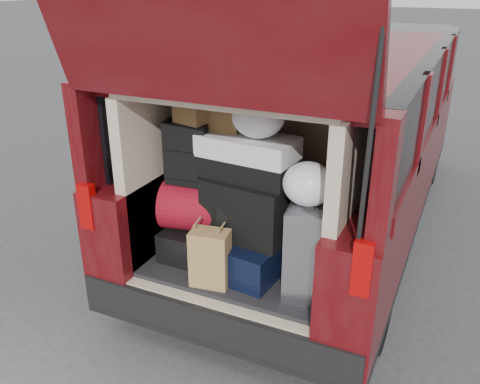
# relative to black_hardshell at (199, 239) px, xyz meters

# --- Properties ---
(ground) EXTENTS (80.00, 80.00, 0.00)m
(ground) POSITION_rel_black_hardshell_xyz_m (0.36, -0.18, -0.65)
(ground) COLOR #353537
(ground) RESTS_ON ground
(minivan) EXTENTS (1.90, 5.35, 2.77)m
(minivan) POSITION_rel_black_hardshell_xyz_m (0.36, 1.68, 0.26)
(minivan) COLOR black
(minivan) RESTS_ON ground
(load_floor) EXTENTS (1.24, 1.05, 0.55)m
(load_floor) POSITION_rel_black_hardshell_xyz_m (0.36, 0.10, -0.38)
(load_floor) COLOR black
(load_floor) RESTS_ON ground
(black_hardshell) EXTENTS (0.38, 0.52, 0.21)m
(black_hardshell) POSITION_rel_black_hardshell_xyz_m (0.00, 0.00, 0.00)
(black_hardshell) COLOR black
(black_hardshell) RESTS_ON load_floor
(navy_hardshell) EXTENTS (0.50, 0.59, 0.24)m
(navy_hardshell) POSITION_rel_black_hardshell_xyz_m (0.42, -0.05, 0.01)
(navy_hardshell) COLOR black
(navy_hardshell) RESTS_ON load_floor
(silver_roller) EXTENTS (0.30, 0.42, 0.58)m
(silver_roller) POSITION_rel_black_hardshell_xyz_m (0.83, -0.12, 0.19)
(silver_roller) COLOR silver
(silver_roller) RESTS_ON load_floor
(kraft_bag) EXTENTS (0.26, 0.19, 0.37)m
(kraft_bag) POSITION_rel_black_hardshell_xyz_m (0.26, -0.32, 0.08)
(kraft_bag) COLOR #AD894E
(kraft_bag) RESTS_ON load_floor
(red_duffel) EXTENTS (0.56, 0.42, 0.33)m
(red_duffel) POSITION_rel_black_hardshell_xyz_m (0.04, -0.04, 0.27)
(red_duffel) COLOR maroon
(red_duffel) RESTS_ON black_hardshell
(black_soft_case) EXTENTS (0.57, 0.38, 0.39)m
(black_soft_case) POSITION_rel_black_hardshell_xyz_m (0.39, -0.04, 0.33)
(black_soft_case) COLOR black
(black_soft_case) RESTS_ON navy_hardshell
(backpack) EXTENTS (0.31, 0.21, 0.42)m
(backpack) POSITION_rel_black_hardshell_xyz_m (-0.03, -0.03, 0.64)
(backpack) COLOR black
(backpack) RESTS_ON red_duffel
(twotone_duffel) EXTENTS (0.63, 0.37, 0.27)m
(twotone_duffel) POSITION_rel_black_hardshell_xyz_m (0.37, 0.01, 0.66)
(twotone_duffel) COLOR silver
(twotone_duffel) RESTS_ON black_soft_case
(grocery_sack_lower) EXTENTS (0.23, 0.20, 0.18)m
(grocery_sack_lower) POSITION_rel_black_hardshell_xyz_m (0.01, -0.04, 0.94)
(grocery_sack_lower) COLOR brown
(grocery_sack_lower) RESTS_ON backpack
(grocery_sack_upper) EXTENTS (0.22, 0.18, 0.21)m
(grocery_sack_upper) POSITION_rel_black_hardshell_xyz_m (0.19, 0.07, 0.89)
(grocery_sack_upper) COLOR brown
(grocery_sack_upper) RESTS_ON twotone_duffel
(plastic_bag_center) EXTENTS (0.36, 0.34, 0.26)m
(plastic_bag_center) POSITION_rel_black_hardshell_xyz_m (0.44, 0.01, 0.92)
(plastic_bag_center) COLOR white
(plastic_bag_center) RESTS_ON twotone_duffel
(plastic_bag_right) EXTENTS (0.34, 0.33, 0.26)m
(plastic_bag_right) POSITION_rel_black_hardshell_xyz_m (0.81, -0.14, 0.61)
(plastic_bag_right) COLOR white
(plastic_bag_right) RESTS_ON silver_roller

